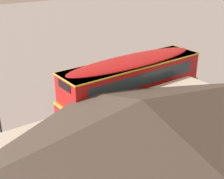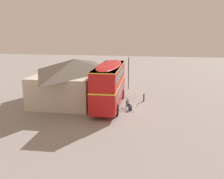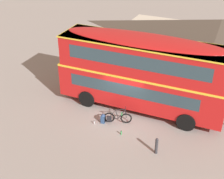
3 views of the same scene
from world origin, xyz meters
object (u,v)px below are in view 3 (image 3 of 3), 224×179
at_px(double_decker_bus, 142,71).
at_px(backpack_on_ground, 103,118).
at_px(touring_bicycle, 117,118).
at_px(kerb_bollard, 156,146).
at_px(water_bottle_clear_plastic, 94,122).
at_px(water_bottle_green_metal, 121,133).

relative_size(double_decker_bus, backpack_on_ground, 19.20).
height_order(double_decker_bus, touring_bicycle, double_decker_bus).
bearing_deg(double_decker_bus, kerb_bollard, -56.78).
bearing_deg(backpack_on_ground, water_bottle_clear_plastic, -138.11).
bearing_deg(water_bottle_clear_plastic, backpack_on_ground, 41.89).
bearing_deg(touring_bicycle, water_bottle_green_metal, -51.18).
xyz_separation_m(double_decker_bus, water_bottle_clear_plastic, (-1.76, -2.89, -2.55)).
relative_size(touring_bicycle, water_bottle_green_metal, 6.25).
distance_m(water_bottle_clear_plastic, kerb_bollard, 4.28).
bearing_deg(water_bottle_green_metal, backpack_on_ground, 158.53).
relative_size(backpack_on_ground, water_bottle_green_metal, 2.10).
distance_m(double_decker_bus, kerb_bollard, 4.91).
xyz_separation_m(double_decker_bus, kerb_bollard, (2.42, -3.69, -2.15)).
xyz_separation_m(backpack_on_ground, water_bottle_green_metal, (1.47, -0.58, -0.16)).
bearing_deg(touring_bicycle, backpack_on_ground, -156.20).
bearing_deg(kerb_bollard, backpack_on_ground, 162.66).
relative_size(double_decker_bus, water_bottle_green_metal, 40.38).
relative_size(touring_bicycle, water_bottle_clear_plastic, 7.81).
xyz_separation_m(backpack_on_ground, kerb_bollard, (3.77, -1.18, 0.22)).
distance_m(touring_bicycle, backpack_on_ground, 0.81).
height_order(backpack_on_ground, water_bottle_clear_plastic, backpack_on_ground).
height_order(water_bottle_green_metal, kerb_bollard, kerb_bollard).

